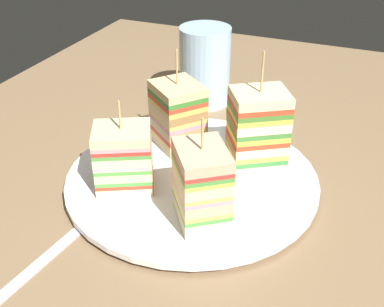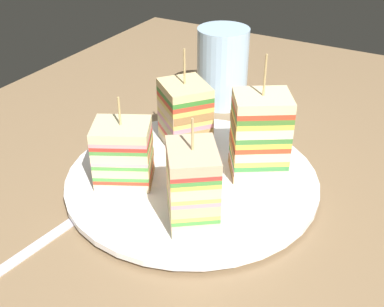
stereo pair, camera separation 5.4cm
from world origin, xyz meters
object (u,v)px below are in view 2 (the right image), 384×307
at_px(sandwich_wedge_1, 192,185).
at_px(spoon, 71,220).
at_px(sandwich_wedge_3, 185,115).
at_px(sandwich_wedge_2, 260,135).
at_px(sandwich_wedge_0, 123,153).
at_px(drinking_glass, 222,72).
at_px(plate, 192,179).

distance_m(sandwich_wedge_1, spoon, 0.14).
distance_m(sandwich_wedge_1, sandwich_wedge_3, 0.15).
bearing_deg(sandwich_wedge_1, spoon, 80.06).
distance_m(sandwich_wedge_3, spoon, 0.19).
relative_size(sandwich_wedge_2, spoon, 0.99).
xyz_separation_m(sandwich_wedge_1, sandwich_wedge_3, (-0.13, -0.08, -0.00)).
relative_size(sandwich_wedge_0, spoon, 0.72).
distance_m(sandwich_wedge_2, drinking_glass, 0.21).
relative_size(sandwich_wedge_0, drinking_glass, 0.89).
relative_size(plate, sandwich_wedge_0, 2.80).
bearing_deg(plate, sandwich_wedge_0, -54.82).
height_order(plate, sandwich_wedge_1, sandwich_wedge_1).
relative_size(plate, drinking_glass, 2.48).
xyz_separation_m(sandwich_wedge_2, drinking_glass, (-0.17, -0.13, -0.01)).
relative_size(sandwich_wedge_2, sandwich_wedge_3, 1.14).
height_order(sandwich_wedge_1, sandwich_wedge_2, sandwich_wedge_2).
bearing_deg(drinking_glass, sandwich_wedge_3, 8.86).
bearing_deg(sandwich_wedge_2, sandwich_wedge_3, -41.00).
xyz_separation_m(sandwich_wedge_0, drinking_glass, (-0.26, -0.01, 0.00)).
bearing_deg(sandwich_wedge_3, sandwich_wedge_1, -18.10).
distance_m(plate, sandwich_wedge_3, 0.09).
bearing_deg(drinking_glass, sandwich_wedge_0, 1.39).
distance_m(plate, sandwich_wedge_1, 0.09).
bearing_deg(spoon, sandwich_wedge_0, -3.84).
xyz_separation_m(sandwich_wedge_0, sandwich_wedge_2, (-0.09, 0.12, 0.01)).
xyz_separation_m(sandwich_wedge_1, spoon, (0.06, -0.11, -0.05)).
xyz_separation_m(sandwich_wedge_0, sandwich_wedge_1, (0.02, 0.10, 0.01)).
height_order(sandwich_wedge_2, sandwich_wedge_3, sandwich_wedge_2).
bearing_deg(plate, sandwich_wedge_1, 29.57).
relative_size(spoon, drinking_glass, 1.24).
bearing_deg(sandwich_wedge_3, drinking_glass, 138.07).
height_order(plate, sandwich_wedge_3, sandwich_wedge_3).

